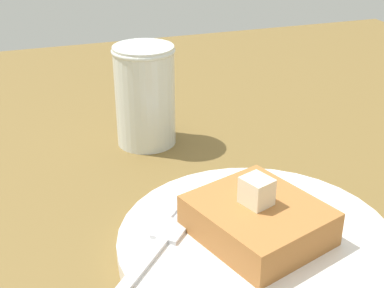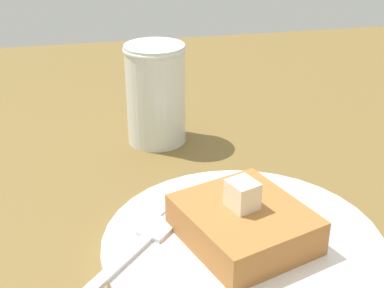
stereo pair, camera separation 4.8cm
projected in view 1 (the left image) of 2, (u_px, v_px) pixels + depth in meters
table_surface at (232, 209)px, 49.64cm from camera, size 110.45×110.45×2.86cm
plate at (256, 242)px, 41.33cm from camera, size 21.48×21.48×1.49cm
toast_slice_center at (258, 220)px, 40.44cm from camera, size 10.87×11.52×2.77cm
butter_pat_primary at (257, 191)px, 39.52cm from camera, size 2.54×2.66×2.13cm
fork at (157, 248)px, 39.35cm from camera, size 11.83×12.80×0.36cm
syrup_jar at (145, 98)px, 56.86cm from camera, size 6.62×6.62×10.82cm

